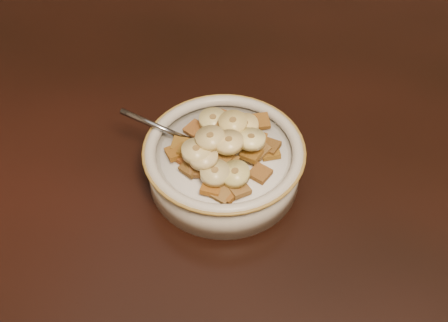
% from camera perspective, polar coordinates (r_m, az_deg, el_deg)
% --- Properties ---
extents(table, '(1.44, 0.96, 0.04)m').
position_cam_1_polar(table, '(0.70, 19.24, -2.93)').
color(table, black).
rests_on(table, floor).
extents(chair, '(0.49, 0.49, 0.86)m').
position_cam_1_polar(chair, '(1.44, 14.88, 11.85)').
color(chair, black).
rests_on(chair, floor).
extents(cereal_bowl, '(0.17, 0.17, 0.04)m').
position_cam_1_polar(cereal_bowl, '(0.64, 0.00, -0.56)').
color(cereal_bowl, beige).
rests_on(cereal_bowl, table).
extents(milk, '(0.14, 0.14, 0.00)m').
position_cam_1_polar(milk, '(0.62, 0.00, 0.69)').
color(milk, white).
rests_on(milk, cereal_bowl).
extents(spoon, '(0.04, 0.04, 0.01)m').
position_cam_1_polar(spoon, '(0.63, -2.35, 1.63)').
color(spoon, gray).
rests_on(spoon, cereal_bowl).
extents(cereal_square_0, '(0.03, 0.03, 0.01)m').
position_cam_1_polar(cereal_square_0, '(0.60, -1.54, 2.07)').
color(cereal_square_0, brown).
rests_on(cereal_square_0, milk).
extents(cereal_square_1, '(0.03, 0.03, 0.01)m').
position_cam_1_polar(cereal_square_1, '(0.61, 3.58, 1.17)').
color(cereal_square_1, brown).
rests_on(cereal_square_1, milk).
extents(cereal_square_2, '(0.03, 0.03, 0.01)m').
position_cam_1_polar(cereal_square_2, '(0.60, 3.69, -1.26)').
color(cereal_square_2, brown).
rests_on(cereal_square_2, milk).
extents(cereal_square_3, '(0.02, 0.02, 0.01)m').
position_cam_1_polar(cereal_square_3, '(0.59, -2.60, -0.77)').
color(cereal_square_3, brown).
rests_on(cereal_square_3, milk).
extents(cereal_square_4, '(0.02, 0.02, 0.01)m').
position_cam_1_polar(cereal_square_4, '(0.59, -0.11, 0.38)').
color(cereal_square_4, brown).
rests_on(cereal_square_4, milk).
extents(cereal_square_5, '(0.02, 0.02, 0.01)m').
position_cam_1_polar(cereal_square_5, '(0.60, -1.74, 0.83)').
color(cereal_square_5, '#8F5519').
rests_on(cereal_square_5, milk).
extents(cereal_square_6, '(0.03, 0.03, 0.01)m').
position_cam_1_polar(cereal_square_6, '(0.62, 0.43, 3.46)').
color(cereal_square_6, brown).
rests_on(cereal_square_6, milk).
extents(cereal_square_7, '(0.03, 0.03, 0.01)m').
position_cam_1_polar(cereal_square_7, '(0.63, -0.82, 3.40)').
color(cereal_square_7, brown).
rests_on(cereal_square_7, milk).
extents(cereal_square_8, '(0.02, 0.02, 0.01)m').
position_cam_1_polar(cereal_square_8, '(0.65, 0.26, 4.45)').
color(cereal_square_8, brown).
rests_on(cereal_square_8, milk).
extents(cereal_square_9, '(0.02, 0.02, 0.01)m').
position_cam_1_polar(cereal_square_9, '(0.59, 0.38, -0.15)').
color(cereal_square_9, olive).
rests_on(cereal_square_9, milk).
extents(cereal_square_10, '(0.03, 0.03, 0.01)m').
position_cam_1_polar(cereal_square_10, '(0.61, -4.22, 0.58)').
color(cereal_square_10, '#954D18').
rests_on(cereal_square_10, milk).
extents(cereal_square_11, '(0.02, 0.02, 0.01)m').
position_cam_1_polar(cereal_square_11, '(0.62, 3.43, 2.21)').
color(cereal_square_11, brown).
rests_on(cereal_square_11, milk).
extents(cereal_square_12, '(0.03, 0.03, 0.01)m').
position_cam_1_polar(cereal_square_12, '(0.62, 4.71, 0.92)').
color(cereal_square_12, '#94651A').
rests_on(cereal_square_12, milk).
extents(cereal_square_13, '(0.02, 0.02, 0.01)m').
position_cam_1_polar(cereal_square_13, '(0.58, -1.29, -2.72)').
color(cereal_square_13, '#8C5417').
rests_on(cereal_square_13, milk).
extents(cereal_square_14, '(0.03, 0.03, 0.01)m').
position_cam_1_polar(cereal_square_14, '(0.61, -4.93, 0.90)').
color(cereal_square_14, brown).
rests_on(cereal_square_14, milk).
extents(cereal_square_15, '(0.03, 0.03, 0.01)m').
position_cam_1_polar(cereal_square_15, '(0.58, 1.51, -2.86)').
color(cereal_square_15, brown).
rests_on(cereal_square_15, milk).
extents(cereal_square_16, '(0.03, 0.03, 0.01)m').
position_cam_1_polar(cereal_square_16, '(0.58, -0.18, -3.26)').
color(cereal_square_16, brown).
rests_on(cereal_square_16, milk).
extents(cereal_square_17, '(0.02, 0.02, 0.01)m').
position_cam_1_polar(cereal_square_17, '(0.61, -3.67, 1.16)').
color(cereal_square_17, brown).
rests_on(cereal_square_17, milk).
extents(cereal_square_18, '(0.03, 0.02, 0.01)m').
position_cam_1_polar(cereal_square_18, '(0.62, 4.66, 1.48)').
color(cereal_square_18, brown).
rests_on(cereal_square_18, milk).
extents(cereal_square_19, '(0.03, 0.03, 0.01)m').
position_cam_1_polar(cereal_square_19, '(0.65, 3.74, 4.04)').
color(cereal_square_19, brown).
rests_on(cereal_square_19, milk).
extents(cereal_square_20, '(0.03, 0.03, 0.01)m').
position_cam_1_polar(cereal_square_20, '(0.64, -2.99, 3.28)').
color(cereal_square_20, '#965B25').
rests_on(cereal_square_20, milk).
extents(cereal_square_21, '(0.03, 0.03, 0.01)m').
position_cam_1_polar(cereal_square_21, '(0.58, 0.46, -3.23)').
color(cereal_square_21, brown).
rests_on(cereal_square_21, milk).
extents(cereal_square_22, '(0.03, 0.03, 0.01)m').
position_cam_1_polar(cereal_square_22, '(0.61, -0.12, 3.11)').
color(cereal_square_22, brown).
rests_on(cereal_square_22, milk).
extents(cereal_square_23, '(0.03, 0.03, 0.01)m').
position_cam_1_polar(cereal_square_23, '(0.65, 1.77, 3.88)').
color(cereal_square_23, '#9A5E32').
rests_on(cereal_square_23, milk).
extents(cereal_square_24, '(0.02, 0.02, 0.01)m').
position_cam_1_polar(cereal_square_24, '(0.62, -4.40, 1.64)').
color(cereal_square_24, brown).
rests_on(cereal_square_24, milk).
extents(cereal_square_25, '(0.03, 0.03, 0.01)m').
position_cam_1_polar(cereal_square_25, '(0.60, -3.35, -0.64)').
color(cereal_square_25, brown).
rests_on(cereal_square_25, milk).
extents(cereal_square_26, '(0.03, 0.03, 0.01)m').
position_cam_1_polar(cereal_square_26, '(0.60, 2.80, 0.73)').
color(cereal_square_26, brown).
rests_on(cereal_square_26, milk).
extents(banana_slice_0, '(0.04, 0.04, 0.01)m').
position_cam_1_polar(banana_slice_0, '(0.58, -0.93, -1.20)').
color(banana_slice_0, '#CEBA89').
rests_on(banana_slice_0, milk).
extents(banana_slice_1, '(0.04, 0.04, 0.02)m').
position_cam_1_polar(banana_slice_1, '(0.60, 2.75, 2.23)').
color(banana_slice_1, '#FFE88E').
rests_on(banana_slice_1, milk).
extents(banana_slice_2, '(0.04, 0.04, 0.01)m').
position_cam_1_polar(banana_slice_2, '(0.58, 0.48, 1.93)').
color(banana_slice_2, '#FDD782').
rests_on(banana_slice_2, milk).
extents(banana_slice_3, '(0.03, 0.03, 0.02)m').
position_cam_1_polar(banana_slice_3, '(0.62, 2.10, 3.57)').
color(banana_slice_3, '#F9E182').
rests_on(banana_slice_3, milk).
extents(banana_slice_4, '(0.04, 0.04, 0.01)m').
position_cam_1_polar(banana_slice_4, '(0.61, 0.90, 3.90)').
color(banana_slice_4, '#F8DB7D').
rests_on(banana_slice_4, milk).
extents(banana_slice_5, '(0.04, 0.04, 0.01)m').
position_cam_1_polar(banana_slice_5, '(0.59, -2.84, 1.02)').
color(banana_slice_5, '#D2BF6F').
rests_on(banana_slice_5, milk).
extents(banana_slice_6, '(0.04, 0.04, 0.01)m').
position_cam_1_polar(banana_slice_6, '(0.58, 1.12, -1.31)').
color(banana_slice_6, '#DBD27F').
rests_on(banana_slice_6, milk).
extents(banana_slice_7, '(0.04, 0.04, 0.01)m').
position_cam_1_polar(banana_slice_7, '(0.58, -2.10, 0.37)').
color(banana_slice_7, tan).
rests_on(banana_slice_7, milk).
extents(banana_slice_8, '(0.04, 0.04, 0.01)m').
position_cam_1_polar(banana_slice_8, '(0.59, -1.41, 2.34)').
color(banana_slice_8, '#D4BC6F').
rests_on(banana_slice_8, milk).
extents(banana_slice_9, '(0.04, 0.04, 0.01)m').
position_cam_1_polar(banana_slice_9, '(0.63, -1.13, 4.20)').
color(banana_slice_9, '#F0E399').
rests_on(banana_slice_9, milk).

